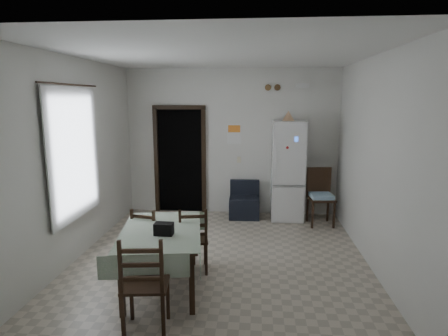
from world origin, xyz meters
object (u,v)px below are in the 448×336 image
Objects in this scene: dining_chair_far_left at (149,238)px; dining_chair_near_head at (146,282)px; dining_table at (162,259)px; navy_seat at (244,200)px; fridge at (288,171)px; corner_chair at (321,197)px; dining_chair_far_right at (193,238)px.

dining_chair_far_left is 1.45m from dining_chair_near_head.
dining_table is 0.61m from dining_chair_far_left.
dining_chair_near_head reaches higher than navy_seat.
fridge is 4.14m from dining_chair_near_head.
dining_chair_far_left is at bearing 111.27° from dining_table.
dining_table is at bearing -138.54° from corner_chair.
dining_chair_far_right is at bearing 49.41° from dining_table.
dining_chair_near_head is (-0.24, -1.38, 0.07)m from dining_chair_far_right.
dining_table is (-0.91, -2.88, 0.02)m from navy_seat.
dining_table is at bearing 47.97° from dining_chair_far_right.
fridge is 3.42m from dining_table.
navy_seat is at bearing -105.76° from dining_chair_far_left.
dining_table is at bearing -92.74° from dining_chair_near_head.
navy_seat is (-0.83, 0.00, -0.60)m from fridge.
dining_chair_near_head is (-1.68, -3.76, -0.43)m from fridge.
dining_chair_far_left is (-2.64, -2.03, -0.09)m from corner_chair.
dining_chair_far_left is 0.84× the size of dining_chair_near_head.
fridge is at bearing -1.67° from navy_seat.
dining_chair_near_head is (-2.27, -3.43, -0.00)m from corner_chair.
fridge is 2.09× the size of dining_chair_far_right.
navy_seat is 3.02m from dining_table.
navy_seat is at bearing 63.21° from dining_table.
dining_chair_near_head is at bearing -129.62° from corner_chair.
dining_chair_far_left is 0.61m from dining_chair_far_right.
dining_table is 1.64× the size of dining_chair_far_left.
dining_table is 1.38× the size of dining_chair_near_head.
dining_chair_near_head reaches higher than dining_table.
navy_seat is 0.81× the size of dining_chair_far_left.
dining_chair_far_right is at bearing -106.01° from navy_seat.
corner_chair is 2.89m from dining_chair_far_right.
fridge is 1.82× the size of corner_chair.
dining_table is 1.58× the size of dining_chair_far_right.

